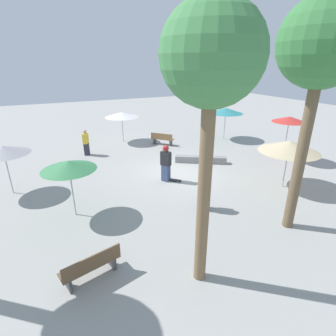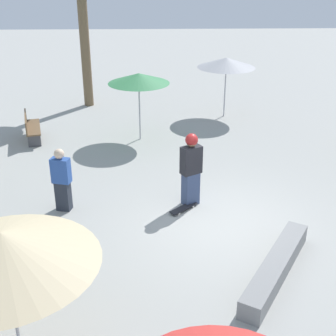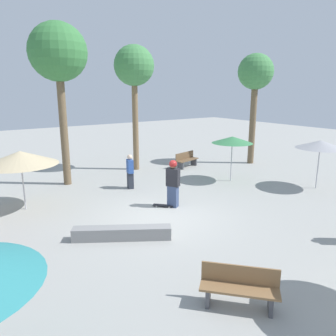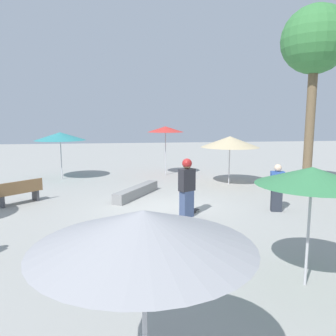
# 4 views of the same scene
# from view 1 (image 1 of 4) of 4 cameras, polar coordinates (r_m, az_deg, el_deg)

# --- Properties ---
(ground_plane) EXTENTS (60.00, 60.00, 0.00)m
(ground_plane) POSITION_cam_1_polar(r_m,az_deg,el_deg) (13.82, 2.04, -1.09)
(ground_plane) COLOR #9E9E99
(skater_main) EXTENTS (0.55, 0.48, 1.82)m
(skater_main) POSITION_cam_1_polar(r_m,az_deg,el_deg) (12.56, -0.48, 1.31)
(skater_main) COLOR #38476B
(skater_main) RESTS_ON ground_plane
(skateboard) EXTENTS (0.72, 0.69, 0.07)m
(skateboard) POSITION_cam_1_polar(r_m,az_deg,el_deg) (12.89, 1.18, -2.58)
(skateboard) COLOR black
(skateboard) RESTS_ON ground_plane
(concrete_ledge) EXTENTS (1.87, 2.71, 0.38)m
(concrete_ledge) POSITION_cam_1_polar(r_m,az_deg,el_deg) (15.30, 7.11, 1.86)
(concrete_ledge) COLOR gray
(concrete_ledge) RESTS_ON ground_plane
(bench_near) EXTENTS (0.82, 1.66, 0.85)m
(bench_near) POSITION_cam_1_polar(r_m,az_deg,el_deg) (7.67, -16.38, -19.79)
(bench_near) COLOR #47474C
(bench_near) RESTS_ON ground_plane
(bench_far) EXTENTS (1.48, 1.41, 0.85)m
(bench_far) POSITION_cam_1_polar(r_m,az_deg,el_deg) (18.47, -1.25, 6.34)
(bench_far) COLOR #47474C
(bench_far) RESTS_ON ground_plane
(shade_umbrella_tan) EXTENTS (2.65, 2.65, 2.21)m
(shade_umbrella_tan) POSITION_cam_1_polar(r_m,az_deg,el_deg) (12.83, 24.91, 4.31)
(shade_umbrella_tan) COLOR #B7B7BC
(shade_umbrella_tan) RESTS_ON ground_plane
(shade_umbrella_teal) EXTENTS (2.49, 2.49, 2.34)m
(shade_umbrella_teal) POSITION_cam_1_polar(r_m,az_deg,el_deg) (20.01, 12.47, 12.09)
(shade_umbrella_teal) COLOR #B7B7BC
(shade_umbrella_teal) RESTS_ON ground_plane
(shade_umbrella_red) EXTENTS (1.91, 1.91, 2.60)m
(shade_umbrella_red) POSITION_cam_1_polar(r_m,az_deg,el_deg) (16.44, 24.93, 9.58)
(shade_umbrella_red) COLOR #B7B7BC
(shade_umbrella_red) RESTS_ON ground_plane
(shade_umbrella_white) EXTENTS (2.40, 2.40, 2.15)m
(shade_umbrella_white) POSITION_cam_1_polar(r_m,az_deg,el_deg) (19.22, -10.05, 11.36)
(shade_umbrella_white) COLOR #B7B7BC
(shade_umbrella_white) RESTS_ON ground_plane
(shade_umbrella_grey) EXTENTS (2.10, 2.10, 2.19)m
(shade_umbrella_grey) POSITION_cam_1_polar(r_m,az_deg,el_deg) (13.00, -32.27, 3.32)
(shade_umbrella_grey) COLOR #B7B7BC
(shade_umbrella_grey) RESTS_ON ground_plane
(shade_umbrella_green) EXTENTS (1.95, 1.95, 2.19)m
(shade_umbrella_green) POSITION_cam_1_polar(r_m,az_deg,el_deg) (9.94, -20.82, 0.50)
(shade_umbrella_green) COLOR #B7B7BC
(shade_umbrella_green) RESTS_ON ground_plane
(palm_tree_right) EXTENTS (2.11, 2.11, 6.63)m
(palm_tree_right) POSITION_cam_1_polar(r_m,az_deg,el_deg) (5.58, 9.47, 21.65)
(palm_tree_right) COLOR brown
(palm_tree_right) RESTS_ON ground_plane
(palm_tree_far_back) EXTENTS (2.53, 2.53, 7.20)m
(palm_tree_far_back) POSITION_cam_1_polar(r_m,az_deg,el_deg) (9.01, 30.68, 21.68)
(palm_tree_far_back) COLOR brown
(palm_tree_far_back) RESTS_ON ground_plane
(bystander_watching) EXTENTS (0.50, 0.42, 1.62)m
(bystander_watching) POSITION_cam_1_polar(r_m,az_deg,el_deg) (17.07, -17.43, 5.33)
(bystander_watching) COLOR #282D38
(bystander_watching) RESTS_ON ground_plane
(bystander_far) EXTENTS (0.47, 0.33, 1.56)m
(bystander_far) POSITION_cam_1_polar(r_m,az_deg,el_deg) (10.30, 7.68, -5.01)
(bystander_far) COLOR #282D38
(bystander_far) RESTS_ON ground_plane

